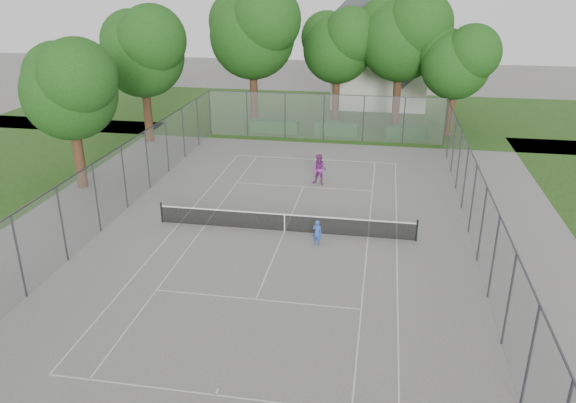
% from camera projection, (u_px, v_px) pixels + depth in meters
% --- Properties ---
extents(ground, '(120.00, 120.00, 0.00)m').
position_uv_depth(ground, '(285.00, 231.00, 27.84)').
color(ground, slate).
rests_on(ground, ground).
extents(grass_far, '(60.00, 20.00, 0.00)m').
position_uv_depth(grass_far, '(334.00, 113.00, 51.59)').
color(grass_far, '#214313').
rests_on(grass_far, ground).
extents(court_markings, '(11.03, 23.83, 0.01)m').
position_uv_depth(court_markings, '(285.00, 231.00, 27.84)').
color(court_markings, beige).
rests_on(court_markings, ground).
extents(tennis_net, '(12.87, 0.10, 1.10)m').
position_uv_depth(tennis_net, '(285.00, 222.00, 27.65)').
color(tennis_net, black).
rests_on(tennis_net, ground).
extents(perimeter_fence, '(18.08, 34.08, 3.52)m').
position_uv_depth(perimeter_fence, '(284.00, 197.00, 27.16)').
color(perimeter_fence, '#38383D').
rests_on(perimeter_fence, ground).
extents(tree_far_left, '(7.89, 7.20, 11.34)m').
position_uv_depth(tree_far_left, '(253.00, 29.00, 44.87)').
color(tree_far_left, '#3D2316').
rests_on(tree_far_left, ground).
extents(tree_far_midleft, '(6.64, 6.06, 9.54)m').
position_uv_depth(tree_far_midleft, '(338.00, 43.00, 46.66)').
color(tree_far_midleft, '#3D2316').
rests_on(tree_far_midleft, ground).
extents(tree_far_midright, '(7.57, 6.91, 10.88)m').
position_uv_depth(tree_far_midright, '(402.00, 33.00, 44.82)').
color(tree_far_midright, '#3D2316').
rests_on(tree_far_midright, ground).
extents(tree_far_right, '(5.98, 5.46, 8.60)m').
position_uv_depth(tree_far_right, '(457.00, 59.00, 42.26)').
color(tree_far_right, '#3D2316').
rests_on(tree_far_right, ground).
extents(tree_side_back, '(7.00, 6.39, 10.06)m').
position_uv_depth(tree_side_back, '(142.00, 48.00, 40.45)').
color(tree_side_back, '#3D2316').
rests_on(tree_side_back, ground).
extents(tree_side_front, '(6.14, 5.61, 8.83)m').
position_uv_depth(tree_side_front, '(69.00, 86.00, 31.42)').
color(tree_side_front, '#3D2316').
rests_on(tree_side_front, ground).
extents(hedge_left, '(3.83, 1.15, 0.96)m').
position_uv_depth(hedge_left, '(275.00, 126.00, 45.35)').
color(hedge_left, '#164516').
rests_on(hedge_left, ground).
extents(hedge_mid, '(3.41, 0.98, 1.07)m').
position_uv_depth(hedge_mid, '(336.00, 129.00, 44.36)').
color(hedge_mid, '#164516').
rests_on(hedge_mid, ground).
extents(hedge_right, '(2.96, 1.08, 0.89)m').
position_uv_depth(hedge_right, '(406.00, 132.00, 43.62)').
color(hedge_right, '#164516').
rests_on(hedge_right, ground).
extents(house, '(8.73, 6.76, 10.86)m').
position_uv_depth(house, '(380.00, 59.00, 53.33)').
color(house, beige).
rests_on(house, ground).
extents(girl_player, '(0.52, 0.42, 1.26)m').
position_uv_depth(girl_player, '(317.00, 233.00, 26.23)').
color(girl_player, '#2E51AD').
rests_on(girl_player, ground).
extents(woman_player, '(1.07, 0.94, 1.88)m').
position_uv_depth(woman_player, '(319.00, 170.00, 33.75)').
color(woman_player, '#822B80').
rests_on(woman_player, ground).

